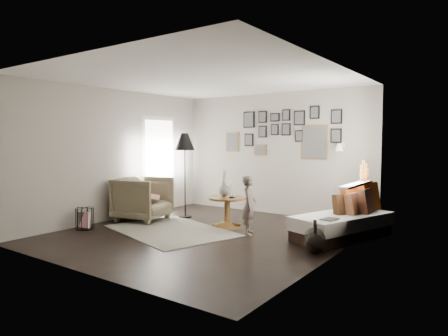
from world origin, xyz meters
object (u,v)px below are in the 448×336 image
Objects in this scene: armchair at (143,199)px; floor_lamp at (185,145)px; vase at (224,188)px; demijohn_small at (315,243)px; daybed at (344,221)px; demijohn_large at (315,239)px; pedestal_table at (227,213)px; child at (249,205)px; magazine_basket at (85,219)px.

armchair is 0.55× the size of floor_lamp.
vase is 2.31m from demijohn_small.
daybed is at bearing -89.12° from armchair.
pedestal_table is at bearing 162.09° from demijohn_large.
demijohn_large is at bearing -15.23° from floor_lamp.
demijohn_large is at bearing -105.15° from armchair.
daybed is at bearing 86.90° from demijohn_large.
pedestal_table is 2.07m from demijohn_large.
child reaches higher than pedestal_table.
floor_lamp is (-1.22, 0.23, 1.24)m from pedestal_table.
demijohn_large is 0.46× the size of child.
demijohn_small is (3.73, -0.27, -0.27)m from armchair.
magazine_basket is (-1.97, -1.64, -0.07)m from pedestal_table.
demijohn_large reaches higher than magazine_basket.
pedestal_table is 1.52× the size of demijohn_large.
magazine_basket is at bearing -111.80° from floor_lamp.
vase is at bearing 165.96° from pedestal_table.
vase is at bearing -10.52° from floor_lamp.
demijohn_large is (1.97, -0.64, -0.08)m from pedestal_table.
floor_lamp is at bearing 51.05° from child.
child is at bearing 27.60° from magazine_basket.
vase is at bearing 44.08° from child.
pedestal_table is at bearing 39.83° from magazine_basket.
child is at bearing -15.23° from floor_lamp.
daybed is 3.48m from floor_lamp.
magazine_basket is 0.92× the size of demijohn_small.
demijohn_large is at bearing -17.76° from vase.
demijohn_small is (-0.00, -1.18, -0.12)m from daybed.
pedestal_table is at bearing 159.52° from demijohn_small.
magazine_basket is at bearing -140.17° from pedestal_table.
vase is 0.26× the size of daybed.
pedestal_table is at bearing -10.76° from floor_lamp.
child is at bearing -97.69° from armchair.
demijohn_large is at bearing -128.96° from child.
child is (-1.39, -0.70, 0.22)m from daybed.
pedestal_table is 2.17m from demijohn_small.
floor_lamp reaches higher than demijohn_small.
vase reaches higher than daybed.
armchair is at bearing 177.60° from demijohn_large.
demijohn_small is at bearing -106.95° from armchair.
armchair is 3.68m from demijohn_large.
vase is 0.50× the size of child.
armchair is (-3.73, -0.90, 0.15)m from daybed.
armchair is 0.95× the size of child.
demijohn_small is 1.50m from child.
floor_lamp is at bearing 164.77° from demijohn_large.
pedestal_table is 0.37× the size of daybed.
vase is 2.22m from demijohn_large.
floor_lamp is 1.75× the size of child.
pedestal_table is 0.40× the size of floor_lamp.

